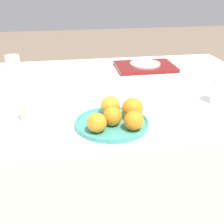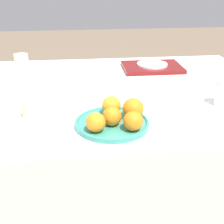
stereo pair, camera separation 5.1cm
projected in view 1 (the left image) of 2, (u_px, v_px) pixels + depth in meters
name	position (u px, v px, depth m)	size (l,w,h in m)	color
table	(105.00, 165.00, 1.50)	(1.46, 1.05, 0.77)	white
fruit_platter	(112.00, 123.00, 1.04)	(0.25, 0.25, 0.02)	teal
orange_0	(134.00, 121.00, 0.97)	(0.06, 0.06, 0.06)	orange
orange_1	(133.00, 108.00, 1.05)	(0.07, 0.07, 0.07)	orange
orange_2	(112.00, 116.00, 1.00)	(0.06, 0.06, 0.06)	orange
orange_3	(97.00, 123.00, 0.96)	(0.06, 0.06, 0.06)	orange
orange_4	(110.00, 105.00, 1.08)	(0.07, 0.07, 0.07)	orange
water_glass	(220.00, 91.00, 1.20)	(0.07, 0.07, 0.10)	silver
serving_tray	(145.00, 67.00, 1.64)	(0.30, 0.22, 0.02)	maroon
side_plate	(145.00, 64.00, 1.63)	(0.16, 0.16, 0.01)	white
cup_0	(12.00, 61.00, 1.66)	(0.08, 0.08, 0.06)	beige
cup_1	(31.00, 111.00, 1.07)	(0.08, 0.08, 0.06)	beige
napkin	(39.00, 71.00, 1.58)	(0.14, 0.11, 0.01)	silver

